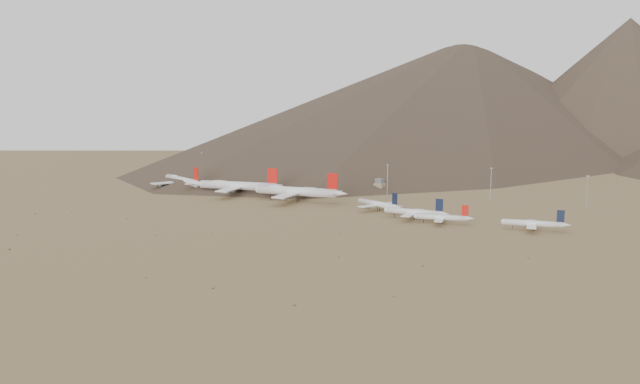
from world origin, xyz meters
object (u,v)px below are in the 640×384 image
Objects in this scene: widebody_centre at (239,186)px; widebody_east at (297,191)px; narrowbody_b at (415,212)px; control_tower at (380,186)px; widebody_west at (183,181)px; narrowbody_a at (379,204)px.

widebody_centre is 59.51m from widebody_east.
control_tower is at bearing 121.62° from narrowbody_b.
control_tower is at bearing 45.63° from widebody_west.
widebody_west is 175.84m from control_tower.
narrowbody_a is 38.51m from narrowbody_b.
narrowbody_a is 0.97× the size of narrowbody_b.
narrowbody_b is at bearing -3.68° from narrowbody_a.
widebody_west is at bearing 168.41° from widebody_east.
widebody_centre is (67.86, 0.56, 0.65)m from widebody_west.
widebody_east is 110.41m from narrowbody_b.
narrowbody_a is 3.62× the size of control_tower.
control_tower is (87.11, 82.49, -2.80)m from widebody_centre.
widebody_centre is 1.76× the size of narrowbody_a.
narrowbody_b is (109.53, -13.56, -3.27)m from widebody_east.
widebody_east is at bearing -108.91° from control_tower.
narrowbody_b is at bearing 14.74° from widebody_west.
widebody_centre reaches higher than narrowbody_b.
widebody_west is 1.58× the size of narrowbody_b.
widebody_west is 237.15m from narrowbody_b.
widebody_east reaches higher than control_tower.
narrowbody_a is (133.13, 2.26, -3.31)m from widebody_centre.
control_tower is at bearing 58.43° from widebody_east.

